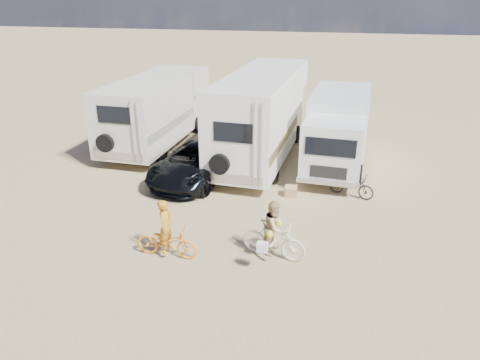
% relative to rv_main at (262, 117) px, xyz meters
% --- Properties ---
extents(ground, '(140.00, 140.00, 0.00)m').
position_rel_rv_main_xyz_m(ground, '(-0.35, -6.55, -1.87)').
color(ground, tan).
rests_on(ground, ground).
extents(rv_main, '(3.04, 8.66, 3.74)m').
position_rel_rv_main_xyz_m(rv_main, '(0.00, 0.00, 0.00)').
color(rv_main, white).
rests_on(rv_main, ground).
extents(rv_left, '(2.88, 7.71, 3.16)m').
position_rel_rv_main_xyz_m(rv_left, '(-5.20, 0.83, -0.29)').
color(rv_left, white).
rests_on(rv_left, ground).
extents(box_truck, '(2.74, 6.86, 2.92)m').
position_rel_rv_main_xyz_m(box_truck, '(3.23, -0.07, -0.41)').
color(box_truck, silver).
rests_on(box_truck, ground).
extents(dark_suv, '(3.27, 5.45, 1.42)m').
position_rel_rv_main_xyz_m(dark_suv, '(-2.02, -2.81, -1.16)').
color(dark_suv, black).
rests_on(dark_suv, ground).
extents(bike_man, '(1.80, 0.66, 0.94)m').
position_rel_rv_main_xyz_m(bike_man, '(-1.16, -8.42, -1.40)').
color(bike_man, orange).
rests_on(bike_man, ground).
extents(bike_woman, '(1.92, 0.91, 1.11)m').
position_rel_rv_main_xyz_m(bike_woman, '(1.75, -7.81, -1.31)').
color(bike_woman, silver).
rests_on(bike_woman, ground).
extents(rider_man, '(0.39, 0.58, 1.56)m').
position_rel_rv_main_xyz_m(rider_man, '(-1.16, -8.42, -1.09)').
color(rider_man, '#BF7919').
rests_on(rider_man, ground).
extents(rider_woman, '(0.74, 0.86, 1.55)m').
position_rel_rv_main_xyz_m(rider_woman, '(1.75, -7.81, -1.09)').
color(rider_woman, tan).
rests_on(rider_woman, ground).
extents(bike_parked, '(1.78, 1.15, 0.88)m').
position_rel_rv_main_xyz_m(bike_parked, '(3.89, -3.23, -1.43)').
color(bike_parked, black).
rests_on(bike_parked, ground).
extents(cooler, '(0.54, 0.40, 0.41)m').
position_rel_rv_main_xyz_m(cooler, '(-1.77, -2.36, -1.66)').
color(cooler, '#2B4C89').
rests_on(cooler, ground).
extents(crate, '(0.46, 0.46, 0.35)m').
position_rel_rv_main_xyz_m(crate, '(1.76, -3.67, -1.69)').
color(crate, '#9B7853').
rests_on(crate, ground).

